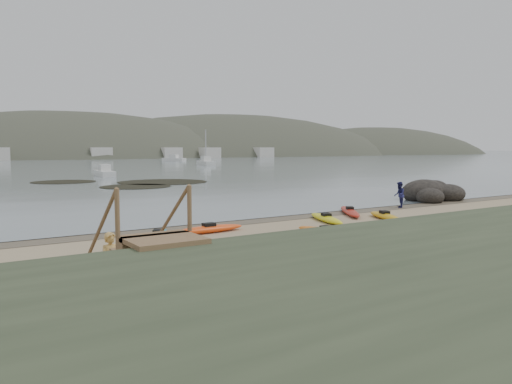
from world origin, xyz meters
TOP-DOWN VIEW (x-y plane):
  - ground at (0.00, 0.00)m, footprint 600.00×600.00m
  - wet_sand at (0.00, -0.30)m, footprint 60.00×60.00m
  - stairs at (-11.00, -11.62)m, footprint 1.50×2.70m
  - kayaks at (-1.47, -4.19)m, footprint 16.60×9.57m
  - person_west at (-10.95, -9.57)m, footprint 0.62×0.42m
  - person_east at (10.68, -0.80)m, footprint 1.05×1.03m
  - rock_cluster at (16.64, 1.18)m, footprint 5.40×3.99m
  - kelp_mats at (3.63, 30.54)m, footprint 17.93×18.18m
  - moored_boats at (-0.05, 80.47)m, footprint 93.60×73.29m
  - far_hills at (39.38, 193.97)m, footprint 550.00×135.00m
  - far_town at (6.00, 145.00)m, footprint 199.00×5.00m

SIDE VIEW (x-z plane):
  - far_hills at x=39.38m, z-range -55.93..24.07m
  - ground at x=0.00m, z-range 0.00..0.00m
  - wet_sand at x=0.00m, z-range 0.00..0.00m
  - kelp_mats at x=3.63m, z-range 0.01..0.05m
  - kayaks at x=-1.47m, z-range 0.00..0.34m
  - rock_cluster at x=16.64m, z-range -0.69..1.20m
  - moored_boats at x=-0.05m, z-range -0.10..1.20m
  - person_west at x=-10.95m, z-range 0.00..1.67m
  - person_east at x=10.68m, z-range 0.00..1.71m
  - stairs at x=-11.00m, z-range 0.00..2.10m
  - far_town at x=6.00m, z-range 0.00..4.00m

